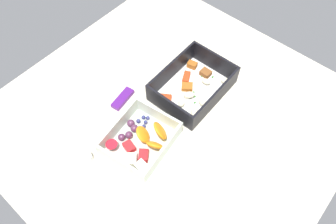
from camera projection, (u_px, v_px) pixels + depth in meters
The scene contains 5 objects.
table_surface at pixel (172, 117), 80.44cm from camera, with size 80.00×80.00×2.00cm, color beige.
pasta_container at pixel (193, 87), 81.81cm from camera, with size 20.03×15.18×6.48cm.
fruit_bowl at pixel (141, 141), 73.61cm from camera, with size 17.41×15.45×5.60cm.
candy_bar at pixel (123, 99), 81.55cm from camera, with size 7.00×2.40×1.20cm, color #51197A.
paper_cup_liner at pixel (85, 158), 72.13cm from camera, with size 3.27×3.27×2.05cm, color white.
Camera 1 is at (-32.57, -26.64, 69.57)cm, focal length 33.69 mm.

